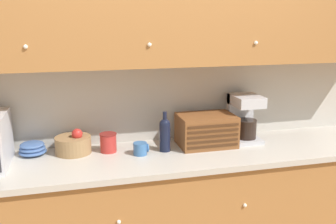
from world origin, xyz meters
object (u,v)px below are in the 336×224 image
(storage_canister, at_px, (108,143))
(mug, at_px, (141,149))
(bowl_stack_on_counter, at_px, (32,149))
(wine_bottle, at_px, (165,133))
(fruit_basket, at_px, (73,144))
(bread_box, at_px, (206,130))
(coffee_maker, at_px, (244,117))

(storage_canister, xyz_separation_m, mug, (0.21, -0.12, -0.02))
(bowl_stack_on_counter, height_order, wine_bottle, wine_bottle)
(mug, xyz_separation_m, wine_bottle, (0.18, 0.03, 0.09))
(bowl_stack_on_counter, xyz_separation_m, fruit_basket, (0.28, -0.03, 0.02))
(bowl_stack_on_counter, bearing_deg, bread_box, -4.88)
(bowl_stack_on_counter, distance_m, fruit_basket, 0.28)
(bread_box, xyz_separation_m, coffee_maker, (0.33, 0.05, 0.07))
(storage_canister, distance_m, bread_box, 0.72)
(bowl_stack_on_counter, xyz_separation_m, coffee_maker, (1.56, -0.06, 0.14))
(bowl_stack_on_counter, xyz_separation_m, bread_box, (1.24, -0.11, 0.07))
(wine_bottle, distance_m, coffee_maker, 0.66)
(wine_bottle, relative_size, bread_box, 0.70)
(bowl_stack_on_counter, relative_size, fruit_basket, 0.75)
(bowl_stack_on_counter, distance_m, wine_bottle, 0.92)
(bowl_stack_on_counter, relative_size, storage_canister, 1.39)
(fruit_basket, bearing_deg, mug, -18.28)
(fruit_basket, xyz_separation_m, bread_box, (0.96, -0.07, 0.05))
(bowl_stack_on_counter, bearing_deg, fruit_basket, -7.04)
(coffee_maker, bearing_deg, wine_bottle, -171.49)
(bowl_stack_on_counter, bearing_deg, wine_bottle, -9.55)
(bowl_stack_on_counter, relative_size, mug, 1.75)
(bowl_stack_on_counter, xyz_separation_m, storage_canister, (0.52, -0.07, 0.02))
(fruit_basket, xyz_separation_m, wine_bottle, (0.63, -0.12, 0.07))
(mug, bearing_deg, wine_bottle, 9.38)
(bowl_stack_on_counter, distance_m, storage_canister, 0.52)
(wine_bottle, xyz_separation_m, bread_box, (0.33, 0.05, -0.02))
(bowl_stack_on_counter, xyz_separation_m, mug, (0.73, -0.18, -0.00))
(bowl_stack_on_counter, height_order, mug, bowl_stack_on_counter)
(storage_canister, distance_m, coffee_maker, 1.05)
(fruit_basket, relative_size, coffee_maker, 0.70)
(fruit_basket, height_order, mug, fruit_basket)
(mug, distance_m, wine_bottle, 0.20)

